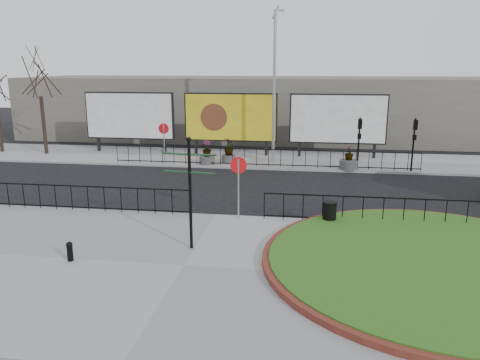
% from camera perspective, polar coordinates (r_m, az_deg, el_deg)
% --- Properties ---
extents(ground, '(90.00, 90.00, 0.00)m').
position_cam_1_polar(ground, '(19.03, -2.99, -4.54)').
color(ground, black).
rests_on(ground, ground).
extents(pavement_near, '(30.00, 10.00, 0.12)m').
position_cam_1_polar(pavement_near, '(14.47, -6.87, -10.49)').
color(pavement_near, gray).
rests_on(pavement_near, ground).
extents(pavement_far, '(44.00, 6.00, 0.12)m').
position_cam_1_polar(pavement_far, '(30.50, 1.35, 2.63)').
color(pavement_far, gray).
rests_on(pavement_far, ground).
extents(brick_edge, '(10.40, 10.40, 0.18)m').
position_cam_1_polar(brick_edge, '(15.39, 22.71, -9.37)').
color(brick_edge, brown).
rests_on(brick_edge, pavement_near).
extents(grass_lawn, '(10.00, 10.00, 0.22)m').
position_cam_1_polar(grass_lawn, '(15.39, 22.72, -9.30)').
color(grass_lawn, '#274E14').
rests_on(grass_lawn, pavement_near).
extents(railing_near_left, '(10.00, 0.10, 1.10)m').
position_cam_1_polar(railing_near_left, '(20.55, -19.84, -2.01)').
color(railing_near_left, black).
rests_on(railing_near_left, pavement_near).
extents(railing_near_right, '(9.00, 0.10, 1.10)m').
position_cam_1_polar(railing_near_right, '(18.44, 17.06, -3.57)').
color(railing_near_right, black).
rests_on(railing_near_right, pavement_near).
extents(railing_far, '(18.00, 0.10, 1.10)m').
position_cam_1_polar(railing_far, '(27.64, 2.75, 2.73)').
color(railing_far, black).
rests_on(railing_far, pavement_far).
extents(speed_sign_far, '(0.64, 0.07, 2.47)m').
position_cam_1_polar(speed_sign_far, '(28.72, -9.26, 5.50)').
color(speed_sign_far, gray).
rests_on(speed_sign_far, pavement_far).
extents(speed_sign_near, '(0.64, 0.07, 2.47)m').
position_cam_1_polar(speed_sign_near, '(17.97, -0.18, 0.72)').
color(speed_sign_near, gray).
rests_on(speed_sign_near, pavement_near).
extents(billboard_left, '(6.20, 0.31, 4.10)m').
position_cam_1_polar(billboard_left, '(33.13, -13.30, 7.60)').
color(billboard_left, black).
rests_on(billboard_left, pavement_far).
extents(billboard_mid, '(6.20, 0.31, 4.10)m').
position_cam_1_polar(billboard_mid, '(31.27, -1.16, 7.61)').
color(billboard_mid, black).
rests_on(billboard_mid, pavement_far).
extents(billboard_right, '(6.20, 0.31, 4.10)m').
position_cam_1_polar(billboard_right, '(30.93, 11.85, 7.25)').
color(billboard_right, black).
rests_on(billboard_right, pavement_far).
extents(lamp_post, '(0.74, 0.18, 9.23)m').
position_cam_1_polar(lamp_post, '(28.80, 4.20, 11.49)').
color(lamp_post, gray).
rests_on(lamp_post, pavement_far).
extents(signal_pole_a, '(0.22, 0.26, 3.00)m').
position_cam_1_polar(signal_pole_a, '(27.48, 14.33, 5.27)').
color(signal_pole_a, black).
rests_on(signal_pole_a, pavement_far).
extents(signal_pole_b, '(0.22, 0.26, 3.00)m').
position_cam_1_polar(signal_pole_b, '(27.96, 20.47, 4.97)').
color(signal_pole_b, black).
rests_on(signal_pole_b, pavement_far).
extents(tree_left, '(2.00, 2.00, 7.00)m').
position_cam_1_polar(tree_left, '(34.15, -23.04, 8.78)').
color(tree_left, '#2D2119').
rests_on(tree_left, pavement_far).
extents(building_backdrop, '(40.00, 10.00, 5.00)m').
position_cam_1_polar(building_backdrop, '(40.02, 3.10, 8.82)').
color(building_backdrop, '#646058').
rests_on(building_backdrop, ground).
extents(fingerpost_sign, '(1.73, 0.41, 3.70)m').
position_cam_1_polar(fingerpost_sign, '(15.00, -6.13, -0.29)').
color(fingerpost_sign, black).
rests_on(fingerpost_sign, pavement_near).
extents(bollard, '(0.20, 0.20, 0.62)m').
position_cam_1_polar(bollard, '(15.44, -20.04, -8.06)').
color(bollard, black).
rests_on(bollard, pavement_near).
extents(litter_bin, '(0.54, 0.54, 0.90)m').
position_cam_1_polar(litter_bin, '(17.97, 10.86, -3.98)').
color(litter_bin, black).
rests_on(litter_bin, pavement_near).
extents(planter_a, '(0.93, 0.93, 1.48)m').
position_cam_1_polar(planter_a, '(28.49, -4.05, 3.04)').
color(planter_a, '#4C4C4F').
rests_on(planter_a, pavement_far).
extents(planter_b, '(0.88, 0.88, 1.52)m').
position_cam_1_polar(planter_b, '(28.94, -1.40, 3.38)').
color(planter_b, '#4C4C4F').
rests_on(planter_b, pavement_far).
extents(planter_c, '(1.04, 1.04, 1.40)m').
position_cam_1_polar(planter_c, '(27.75, 13.10, 2.21)').
color(planter_c, '#4C4C4F').
rests_on(planter_c, pavement_far).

